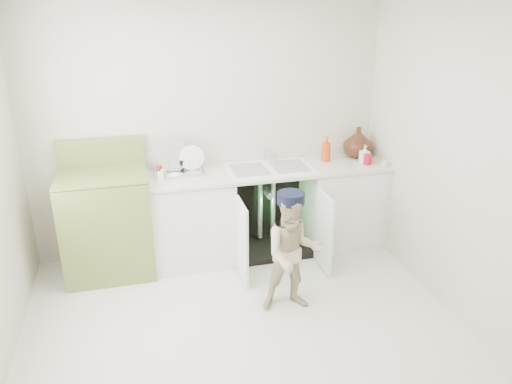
{
  "coord_description": "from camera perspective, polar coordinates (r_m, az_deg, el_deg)",
  "views": [
    {
      "loc": [
        -0.75,
        -3.27,
        2.52
      ],
      "look_at": [
        0.28,
        0.7,
        0.87
      ],
      "focal_mm": 35.0,
      "sensor_mm": 36.0,
      "label": 1
    }
  ],
  "objects": [
    {
      "name": "room_shell",
      "position": [
        3.59,
        -1.54,
        1.15
      ],
      "size": [
        6.0,
        5.5,
        1.26
      ],
      "color": "beige",
      "rests_on": "ground"
    },
    {
      "name": "counter_run",
      "position": [
        5.1,
        1.78,
        -1.79
      ],
      "size": [
        2.44,
        1.02,
        1.22
      ],
      "color": "silver",
      "rests_on": "ground"
    },
    {
      "name": "repair_worker",
      "position": [
        4.15,
        4.25,
        -6.87
      ],
      "size": [
        0.54,
        0.93,
        1.05
      ],
      "rotation": [
        0.0,
        0.0,
        -0.11
      ],
      "color": "beige",
      "rests_on": "ground"
    },
    {
      "name": "ground",
      "position": [
        4.2,
        -1.36,
        -15.03
      ],
      "size": [
        3.5,
        3.5,
        0.0
      ],
      "primitive_type": "plane",
      "color": "#BCB7A5",
      "rests_on": "ground"
    },
    {
      "name": "avocado_stove",
      "position": [
        4.89,
        -16.65,
        -3.3
      ],
      "size": [
        0.81,
        0.65,
        1.25
      ],
      "color": "olive",
      "rests_on": "ground"
    }
  ]
}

